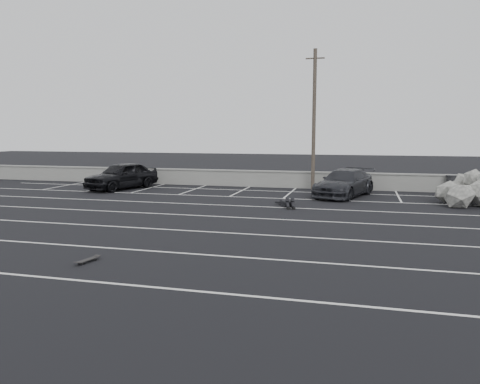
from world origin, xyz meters
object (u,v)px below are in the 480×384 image
(person, at_px, (286,200))
(utility_pole, at_px, (314,120))
(car_right, at_px, (344,183))
(trash_bin, at_px, (452,184))
(car_left, at_px, (122,176))
(skateboard, at_px, (87,260))

(person, bearing_deg, utility_pole, 65.30)
(utility_pole, height_order, person, utility_pole)
(car_right, distance_m, trash_bin, 6.64)
(car_left, relative_size, skateboard, 6.87)
(car_right, relative_size, trash_bin, 4.85)
(trash_bin, bearing_deg, skateboard, -123.81)
(car_right, relative_size, person, 1.89)
(skateboard, bearing_deg, utility_pole, 88.16)
(person, bearing_deg, car_left, 140.50)
(car_left, height_order, person, car_left)
(car_left, relative_size, person, 1.82)
(car_left, xyz_separation_m, person, (10.97, -3.97, -0.59))
(car_right, height_order, skateboard, car_right)
(person, bearing_deg, skateboard, -127.41)
(car_left, xyz_separation_m, skateboard, (7.35, -15.24, -0.77))
(car_left, height_order, trash_bin, car_left)
(car_left, height_order, car_right, car_left)
(utility_pole, distance_m, trash_bin, 8.80)
(car_right, xyz_separation_m, skateboard, (-6.17, -15.32, -0.68))
(car_right, xyz_separation_m, person, (-2.55, -4.05, -0.49))
(car_left, bearing_deg, trash_bin, 26.71)
(utility_pole, relative_size, skateboard, 11.73)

